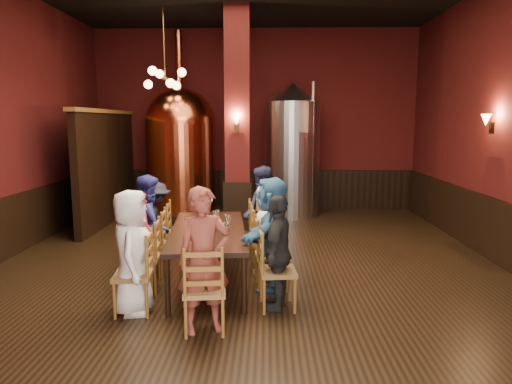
{
  "coord_description": "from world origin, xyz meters",
  "views": [
    {
      "loc": [
        0.32,
        -6.65,
        2.22
      ],
      "look_at": [
        0.14,
        0.2,
        1.16
      ],
      "focal_mm": 32.0,
      "sensor_mm": 36.0,
      "label": 1
    }
  ],
  "objects_px": {
    "person_2": "(150,226)",
    "steel_vessel": "(292,150)",
    "person_1": "(142,242)",
    "dining_table": "(208,233)",
    "copper_kettle": "(181,152)",
    "rose_vase": "(206,202)",
    "person_0": "(132,252)"
  },
  "relations": [
    {
      "from": "person_1",
      "to": "person_2",
      "type": "xyz_separation_m",
      "value": [
        -0.07,
        0.66,
        0.06
      ]
    },
    {
      "from": "dining_table",
      "to": "rose_vase",
      "type": "height_order",
      "value": "rose_vase"
    },
    {
      "from": "person_2",
      "to": "rose_vase",
      "type": "distance_m",
      "value": 1.0
    },
    {
      "from": "dining_table",
      "to": "person_1",
      "type": "xyz_separation_m",
      "value": [
        -0.81,
        -0.41,
        -0.02
      ]
    },
    {
      "from": "copper_kettle",
      "to": "steel_vessel",
      "type": "bearing_deg",
      "value": 7.29
    },
    {
      "from": "dining_table",
      "to": "person_2",
      "type": "xyz_separation_m",
      "value": [
        -0.88,
        0.24,
        0.05
      ]
    },
    {
      "from": "copper_kettle",
      "to": "rose_vase",
      "type": "xyz_separation_m",
      "value": [
        1.03,
        -3.46,
        -0.56
      ]
    },
    {
      "from": "copper_kettle",
      "to": "steel_vessel",
      "type": "height_order",
      "value": "copper_kettle"
    },
    {
      "from": "person_1",
      "to": "person_2",
      "type": "relative_size",
      "value": 0.91
    },
    {
      "from": "dining_table",
      "to": "person_1",
      "type": "height_order",
      "value": "person_1"
    },
    {
      "from": "person_0",
      "to": "steel_vessel",
      "type": "bearing_deg",
      "value": -28.72
    },
    {
      "from": "person_1",
      "to": "rose_vase",
      "type": "xyz_separation_m",
      "value": [
        0.68,
        1.28,
        0.31
      ]
    },
    {
      "from": "person_2",
      "to": "rose_vase",
      "type": "xyz_separation_m",
      "value": [
        0.74,
        0.63,
        0.25
      ]
    },
    {
      "from": "dining_table",
      "to": "person_2",
      "type": "bearing_deg",
      "value": 158.78
    },
    {
      "from": "person_2",
      "to": "person_0",
      "type": "bearing_deg",
      "value": 173.6
    },
    {
      "from": "person_1",
      "to": "steel_vessel",
      "type": "relative_size",
      "value": 0.43
    },
    {
      "from": "dining_table",
      "to": "person_2",
      "type": "distance_m",
      "value": 0.91
    },
    {
      "from": "dining_table",
      "to": "person_0",
      "type": "height_order",
      "value": "person_0"
    },
    {
      "from": "person_1",
      "to": "person_0",
      "type": "bearing_deg",
      "value": 179.52
    },
    {
      "from": "steel_vessel",
      "to": "person_1",
      "type": "bearing_deg",
      "value": -113.61
    },
    {
      "from": "person_2",
      "to": "steel_vessel",
      "type": "height_order",
      "value": "steel_vessel"
    },
    {
      "from": "person_1",
      "to": "steel_vessel",
      "type": "height_order",
      "value": "steel_vessel"
    },
    {
      "from": "steel_vessel",
      "to": "rose_vase",
      "type": "xyz_separation_m",
      "value": [
        -1.54,
        -3.78,
        -0.57
      ]
    },
    {
      "from": "rose_vase",
      "to": "steel_vessel",
      "type": "bearing_deg",
      "value": 67.88
    },
    {
      "from": "person_0",
      "to": "dining_table",
      "type": "bearing_deg",
      "value": -42.72
    },
    {
      "from": "dining_table",
      "to": "person_0",
      "type": "bearing_deg",
      "value": -130.36
    },
    {
      "from": "dining_table",
      "to": "person_0",
      "type": "relative_size",
      "value": 1.71
    },
    {
      "from": "dining_table",
      "to": "steel_vessel",
      "type": "bearing_deg",
      "value": 67.39
    },
    {
      "from": "person_1",
      "to": "person_2",
      "type": "height_order",
      "value": "person_2"
    },
    {
      "from": "copper_kettle",
      "to": "steel_vessel",
      "type": "xyz_separation_m",
      "value": [
        2.57,
        0.33,
        0.01
      ]
    },
    {
      "from": "person_2",
      "to": "rose_vase",
      "type": "height_order",
      "value": "person_2"
    },
    {
      "from": "person_0",
      "to": "person_1",
      "type": "relative_size",
      "value": 1.08
    }
  ]
}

